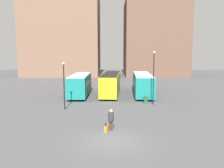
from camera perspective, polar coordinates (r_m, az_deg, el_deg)
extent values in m
plane|color=#4C4C4F|center=(15.86, 0.14, -14.64)|extent=(160.00, 160.00, 0.00)
cube|color=#7F604C|center=(69.52, -12.77, 19.73)|extent=(21.78, 13.90, 42.07)
cube|color=brown|center=(67.60, 11.19, 11.43)|extent=(17.52, 15.56, 21.78)
cube|color=#19847F|center=(33.23, -8.05, -0.08)|extent=(2.62, 9.84, 2.78)
cube|color=black|center=(37.16, -7.24, 1.26)|extent=(2.57, 1.84, 1.06)
cube|color=black|center=(32.32, -8.27, 0.33)|extent=(2.61, 6.31, 0.83)
cube|color=white|center=(33.08, -8.09, 2.37)|extent=(2.42, 9.64, 0.08)
cylinder|color=black|center=(36.38, -7.38, -1.26)|extent=(2.42, 1.07, 1.04)
cylinder|color=black|center=(30.43, -8.76, -2.98)|extent=(2.42, 1.07, 1.04)
cube|color=gold|center=(34.24, 0.00, 0.25)|extent=(3.30, 12.13, 2.86)
cube|color=black|center=(39.07, 0.56, 1.66)|extent=(2.62, 2.37, 1.09)
cube|color=black|center=(33.13, -0.14, 0.63)|extent=(3.01, 7.83, 0.86)
cube|color=black|center=(34.09, 0.00, 2.70)|extent=(3.09, 11.88, 0.08)
cylinder|color=black|center=(38.07, 0.44, -0.88)|extent=(2.39, 1.13, 0.96)
cylinder|color=black|center=(30.76, -0.53, -2.86)|extent=(2.39, 1.13, 0.96)
cube|color=#19847F|center=(34.28, 8.19, 0.15)|extent=(3.34, 11.87, 2.82)
cube|color=black|center=(39.01, 7.69, 1.55)|extent=(2.76, 2.32, 1.07)
cube|color=black|center=(33.19, 8.34, 0.53)|extent=(3.09, 7.66, 0.85)
cube|color=white|center=(34.13, 8.24, 2.57)|extent=(3.12, 11.62, 0.08)
cylinder|color=black|center=(38.03, 7.76, -0.93)|extent=(2.54, 1.15, 0.99)
cylinder|color=black|center=(30.88, 8.65, -2.87)|extent=(2.54, 1.15, 0.99)
cylinder|color=#4C3828|center=(17.76, -0.27, -10.83)|extent=(0.20, 0.20, 0.79)
cylinder|color=#4C3828|center=(17.70, 0.27, -10.89)|extent=(0.20, 0.20, 0.79)
cylinder|color=#2D2D33|center=(17.51, 0.00, -8.56)|extent=(0.57, 0.57, 0.69)
sphere|color=beige|center=(17.39, 0.00, -7.05)|extent=(0.26, 0.26, 0.26)
cube|color=#B27A1E|center=(17.46, -1.31, -11.64)|extent=(0.34, 0.38, 0.51)
cube|color=black|center=(17.25, -1.45, -10.59)|extent=(0.14, 0.07, 0.23)
cylinder|color=black|center=(26.97, 11.02, 1.24)|extent=(0.12, 0.12, 6.26)
sphere|color=beige|center=(26.83, 11.19, 8.08)|extent=(0.28, 0.28, 0.28)
cylinder|color=black|center=(24.68, -12.16, -0.78)|extent=(0.12, 0.12, 5.03)
sphere|color=beige|center=(24.46, -12.33, 5.26)|extent=(0.28, 0.28, 0.28)
cylinder|color=#285633|center=(28.13, 9.02, -4.03)|extent=(0.52, 0.52, 0.85)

